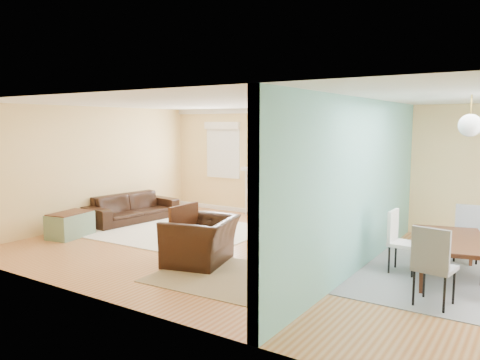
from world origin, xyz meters
name	(u,v)px	position (x,y,z in m)	size (l,w,h in m)	color
floor	(269,254)	(0.00, 0.00, 0.00)	(9.00, 9.00, 0.00)	#AA5E2B
wall_back	(337,166)	(0.00, 3.00, 1.30)	(9.00, 0.02, 2.60)	#EDC476
wall_front	(141,204)	(0.00, -3.00, 1.30)	(9.00, 0.02, 2.60)	#EDC476
wall_left	(92,166)	(-4.50, 0.00, 1.30)	(0.02, 6.00, 2.60)	#EDC476
ceiling	(271,101)	(0.00, 0.00, 2.60)	(9.00, 6.00, 0.02)	white
partition	(364,180)	(1.51, 0.28, 1.36)	(0.17, 6.00, 2.60)	#EDC476
fireplace	(275,192)	(-1.50, 2.88, 0.60)	(1.70, 0.30, 1.17)	white
wall_clock	(277,140)	(-1.50, 2.97, 1.85)	(0.70, 0.07, 0.70)	#4D2514
window_left	(223,146)	(-3.05, 2.95, 1.66)	(1.05, 0.13, 1.42)	white
window_right	(339,150)	(0.05, 2.95, 1.66)	(1.05, 0.13, 1.42)	white
pendant	(470,125)	(3.00, 0.00, 2.20)	(0.30, 0.30, 0.55)	gold
rug_cream	(177,231)	(-2.46, 0.44, 0.01)	(3.27, 2.84, 0.02)	white
rug_jute	(228,277)	(0.10, -1.38, 0.01)	(2.09, 1.71, 0.01)	#9C8A65
rug_grey	(450,279)	(2.82, 0.29, 0.01)	(2.46, 3.07, 0.01)	gray
sofa	(132,208)	(-3.97, 0.66, 0.31)	(2.15, 0.84, 0.63)	black
eames_chair	(201,241)	(-0.67, -1.04, 0.37)	(1.13, 0.99, 0.74)	black
green_chair	(334,215)	(0.23, 2.33, 0.32)	(0.68, 0.70, 0.64)	#00795D
trunk	(70,225)	(-3.91, -1.07, 0.25)	(0.65, 0.93, 0.49)	gray
credenza	(358,229)	(1.20, 1.00, 0.40)	(0.46, 1.35, 0.80)	#A66F48
tv	(358,188)	(1.18, 1.00, 1.12)	(1.13, 0.15, 0.65)	black
garden_stool	(336,249)	(1.21, -0.03, 0.27)	(0.37, 0.37, 0.55)	white
potted_plant	(337,220)	(1.21, -0.03, 0.74)	(0.35, 0.30, 0.38)	#337F33
dining_table	(451,259)	(2.82, 0.29, 0.30)	(1.70, 0.95, 0.60)	#4D2514
dining_chair_n	(467,229)	(2.88, 1.40, 0.53)	(0.42, 0.42, 0.90)	gray
dining_chair_s	(435,259)	(2.81, -0.89, 0.59)	(0.50, 0.50, 1.00)	gray
dining_chair_w	(405,237)	(2.18, 0.21, 0.55)	(0.42, 0.42, 0.94)	white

